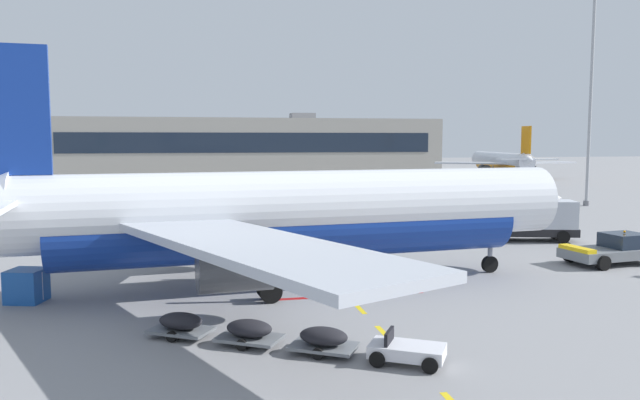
{
  "coord_description": "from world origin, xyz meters",
  "views": [
    {
      "loc": [
        10.46,
        -7.64,
        7.87
      ],
      "look_at": [
        18.28,
        30.07,
        4.08
      ],
      "focal_mm": 34.8,
      "sensor_mm": 36.0,
      "label": 1
    }
  ],
  "objects_px": {
    "airliner_foreground": "(284,214)",
    "fuel_service_truck": "(532,220)",
    "airliner_mid_left": "(501,162)",
    "uld_cargo_container": "(27,286)",
    "catering_truck": "(429,211)",
    "apron_light_mast_far": "(593,48)",
    "pushback_tug": "(613,249)",
    "baggage_train": "(286,335)"
  },
  "relations": [
    {
      "from": "airliner_mid_left",
      "to": "catering_truck",
      "type": "xyz_separation_m",
      "value": [
        -41.02,
        -64.42,
        -1.67
      ]
    },
    {
      "from": "apron_light_mast_far",
      "to": "catering_truck",
      "type": "bearing_deg",
      "value": -150.03
    },
    {
      "from": "airliner_foreground",
      "to": "pushback_tug",
      "type": "distance_m",
      "value": 21.64
    },
    {
      "from": "pushback_tug",
      "to": "baggage_train",
      "type": "bearing_deg",
      "value": -152.65
    },
    {
      "from": "airliner_foreground",
      "to": "fuel_service_truck",
      "type": "distance_m",
      "value": 23.96
    },
    {
      "from": "airliner_mid_left",
      "to": "fuel_service_truck",
      "type": "distance_m",
      "value": 79.61
    },
    {
      "from": "pushback_tug",
      "to": "catering_truck",
      "type": "height_order",
      "value": "catering_truck"
    },
    {
      "from": "airliner_foreground",
      "to": "pushback_tug",
      "type": "relative_size",
      "value": 5.5
    },
    {
      "from": "baggage_train",
      "to": "apron_light_mast_far",
      "type": "xyz_separation_m",
      "value": [
        42.37,
        42.65,
        17.77
      ]
    },
    {
      "from": "uld_cargo_container",
      "to": "catering_truck",
      "type": "bearing_deg",
      "value": 33.5
    },
    {
      "from": "fuel_service_truck",
      "to": "uld_cargo_container",
      "type": "distance_m",
      "value": 35.72
    },
    {
      "from": "airliner_foreground",
      "to": "baggage_train",
      "type": "relative_size",
      "value": 3.24
    },
    {
      "from": "airliner_mid_left",
      "to": "apron_light_mast_far",
      "type": "height_order",
      "value": "apron_light_mast_far"
    },
    {
      "from": "pushback_tug",
      "to": "airliner_mid_left",
      "type": "distance_m",
      "value": 87.84
    },
    {
      "from": "catering_truck",
      "to": "baggage_train",
      "type": "height_order",
      "value": "catering_truck"
    },
    {
      "from": "airliner_mid_left",
      "to": "catering_truck",
      "type": "bearing_deg",
      "value": -122.49
    },
    {
      "from": "baggage_train",
      "to": "catering_truck",
      "type": "bearing_deg",
      "value": 59.03
    },
    {
      "from": "uld_cargo_container",
      "to": "apron_light_mast_far",
      "type": "height_order",
      "value": "apron_light_mast_far"
    },
    {
      "from": "fuel_service_truck",
      "to": "uld_cargo_container",
      "type": "height_order",
      "value": "fuel_service_truck"
    },
    {
      "from": "catering_truck",
      "to": "uld_cargo_container",
      "type": "bearing_deg",
      "value": -146.5
    },
    {
      "from": "airliner_mid_left",
      "to": "fuel_service_truck",
      "type": "bearing_deg",
      "value": -116.3
    },
    {
      "from": "fuel_service_truck",
      "to": "pushback_tug",
      "type": "bearing_deg",
      "value": -88.42
    },
    {
      "from": "catering_truck",
      "to": "uld_cargo_container",
      "type": "xyz_separation_m",
      "value": [
        -28.01,
        -18.54,
        -0.85
      ]
    },
    {
      "from": "pushback_tug",
      "to": "uld_cargo_container",
      "type": "distance_m",
      "value": 34.1
    },
    {
      "from": "catering_truck",
      "to": "airliner_foreground",
      "type": "bearing_deg",
      "value": -130.26
    },
    {
      "from": "pushback_tug",
      "to": "apron_light_mast_far",
      "type": "relative_size",
      "value": 0.21
    },
    {
      "from": "airliner_mid_left",
      "to": "uld_cargo_container",
      "type": "height_order",
      "value": "airliner_mid_left"
    },
    {
      "from": "uld_cargo_container",
      "to": "baggage_train",
      "type": "bearing_deg",
      "value": -39.48
    },
    {
      "from": "airliner_mid_left",
      "to": "uld_cargo_container",
      "type": "bearing_deg",
      "value": -129.76
    },
    {
      "from": "catering_truck",
      "to": "airliner_mid_left",
      "type": "bearing_deg",
      "value": 57.51
    },
    {
      "from": "pushback_tug",
      "to": "fuel_service_truck",
      "type": "height_order",
      "value": "fuel_service_truck"
    },
    {
      "from": "airliner_mid_left",
      "to": "catering_truck",
      "type": "distance_m",
      "value": 76.39
    },
    {
      "from": "airliner_foreground",
      "to": "fuel_service_truck",
      "type": "height_order",
      "value": "airliner_foreground"
    },
    {
      "from": "airliner_foreground",
      "to": "apron_light_mast_far",
      "type": "height_order",
      "value": "apron_light_mast_far"
    },
    {
      "from": "catering_truck",
      "to": "apron_light_mast_far",
      "type": "distance_m",
      "value": 33.98
    },
    {
      "from": "fuel_service_truck",
      "to": "airliner_mid_left",
      "type": "bearing_deg",
      "value": 63.7
    },
    {
      "from": "fuel_service_truck",
      "to": "catering_truck",
      "type": "bearing_deg",
      "value": 129.69
    },
    {
      "from": "airliner_foreground",
      "to": "airliner_mid_left",
      "type": "height_order",
      "value": "airliner_foreground"
    },
    {
      "from": "baggage_train",
      "to": "uld_cargo_container",
      "type": "xyz_separation_m",
      "value": [
        -11.3,
        9.31,
        0.27
      ]
    },
    {
      "from": "baggage_train",
      "to": "uld_cargo_container",
      "type": "height_order",
      "value": "uld_cargo_container"
    },
    {
      "from": "airliner_mid_left",
      "to": "catering_truck",
      "type": "height_order",
      "value": "airliner_mid_left"
    },
    {
      "from": "airliner_mid_left",
      "to": "fuel_service_truck",
      "type": "relative_size",
      "value": 3.95
    }
  ]
}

